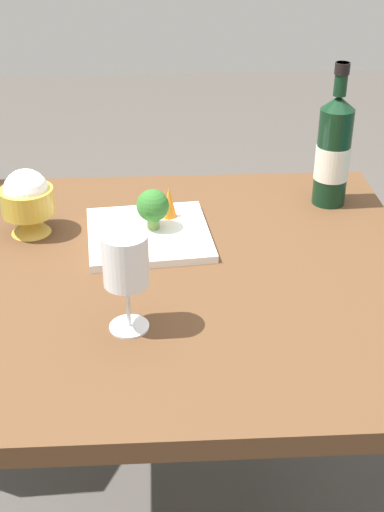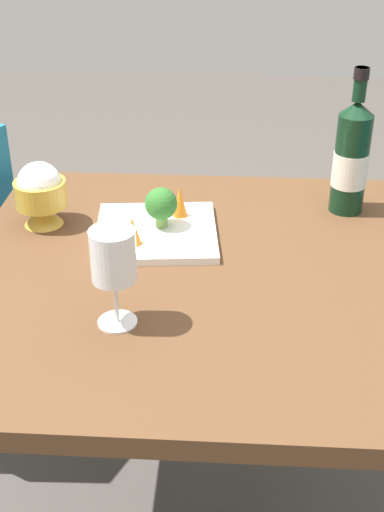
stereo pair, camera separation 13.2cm
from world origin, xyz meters
TOP-DOWN VIEW (x-y plane):
  - dining_table at (0.00, 0.00)m, footprint 0.90×0.90m
  - wine_bottle at (0.28, -0.33)m, footprint 0.08×0.08m
  - wine_glass at (-0.18, 0.12)m, footprint 0.08×0.08m
  - rice_bowl at (0.17, 0.33)m, footprint 0.11×0.11m
  - serving_plate at (0.13, 0.08)m, footprint 0.27×0.27m
  - broccoli_floret at (0.15, 0.07)m, footprint 0.07×0.07m
  - carrot_garnish_left at (0.07, 0.12)m, footprint 0.04×0.04m
  - carrot_garnish_right at (0.20, 0.04)m, footprint 0.03×0.03m

SIDE VIEW (x-z plane):
  - dining_table at x=0.00m, z-range 0.28..1.01m
  - serving_plate at x=0.13m, z-range 0.73..0.74m
  - carrot_garnish_left at x=0.07m, z-range 0.74..0.80m
  - carrot_garnish_right at x=0.20m, z-range 0.74..0.81m
  - broccoli_floret at x=0.15m, z-range 0.75..0.84m
  - rice_bowl at x=0.17m, z-range 0.73..0.87m
  - wine_bottle at x=0.28m, z-range 0.69..1.02m
  - wine_glass at x=-0.18m, z-range 0.77..0.95m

